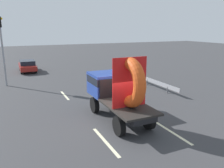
# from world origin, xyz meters

# --- Properties ---
(ground_plane) EXTENTS (120.00, 120.00, 0.00)m
(ground_plane) POSITION_xyz_m (0.00, 0.00, 0.00)
(ground_plane) COLOR #38383A
(flatbed_truck) EXTENTS (2.02, 5.38, 3.71)m
(flatbed_truck) POSITION_xyz_m (0.19, 0.90, 1.76)
(flatbed_truck) COLOR black
(flatbed_truck) RESTS_ON ground_plane
(distant_sedan) EXTENTS (1.78, 4.16, 1.36)m
(distant_sedan) POSITION_xyz_m (-3.23, 18.02, 0.73)
(distant_sedan) COLOR black
(distant_sedan) RESTS_ON ground_plane
(traffic_light) EXTENTS (0.42, 0.36, 6.01)m
(traffic_light) POSITION_xyz_m (-5.58, 11.66, 3.90)
(traffic_light) COLOR gray
(traffic_light) RESTS_ON ground_plane
(guardrail) EXTENTS (0.10, 11.44, 0.71)m
(guardrail) POSITION_xyz_m (6.10, 7.98, 0.52)
(guardrail) COLOR gray
(guardrail) RESTS_ON ground_plane
(lane_dash_left_near) EXTENTS (0.16, 2.96, 0.01)m
(lane_dash_left_near) POSITION_xyz_m (-1.52, -1.54, 0.00)
(lane_dash_left_near) COLOR beige
(lane_dash_left_near) RESTS_ON ground_plane
(lane_dash_left_far) EXTENTS (0.16, 2.47, 0.01)m
(lane_dash_left_far) POSITION_xyz_m (-1.52, 6.48, 0.00)
(lane_dash_left_far) COLOR beige
(lane_dash_left_far) RESTS_ON ground_plane
(lane_dash_right_near) EXTENTS (0.16, 2.89, 0.01)m
(lane_dash_right_near) POSITION_xyz_m (1.89, -2.05, 0.00)
(lane_dash_right_near) COLOR beige
(lane_dash_right_near) RESTS_ON ground_plane
(lane_dash_right_far) EXTENTS (0.16, 2.43, 0.01)m
(lane_dash_right_far) POSITION_xyz_m (1.89, 6.69, 0.00)
(lane_dash_right_far) COLOR beige
(lane_dash_right_far) RESTS_ON ground_plane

